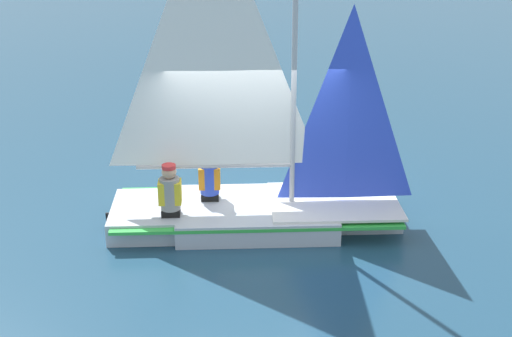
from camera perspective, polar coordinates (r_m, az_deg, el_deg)
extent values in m
plane|color=navy|center=(11.33, 0.00, -4.46)|extent=(260.00, 260.00, 0.00)
cube|color=#B2BCCC|center=(11.26, 0.00, -3.66)|extent=(2.86, 2.35, 0.35)
cube|color=#B2BCCC|center=(11.46, 8.75, -3.45)|extent=(1.27, 1.19, 0.35)
cube|color=#B2BCCC|center=(11.32, -8.86, -3.79)|extent=(1.43, 1.64, 0.35)
cube|color=green|center=(11.21, 0.00, -3.15)|extent=(4.68, 3.01, 0.05)
cube|color=silver|center=(11.29, 6.25, -2.63)|extent=(2.39, 2.08, 0.04)
cylinder|color=#B7B7BC|center=(10.45, 3.10, 9.21)|extent=(0.08, 0.08, 4.79)
cylinder|color=#B7B7BC|center=(10.92, -3.33, 0.21)|extent=(2.27, 0.87, 0.07)
pyramid|color=white|center=(10.34, -3.58, 10.67)|extent=(2.15, 0.81, 3.98)
pyramid|color=blue|center=(10.77, 7.47, 5.05)|extent=(1.44, 0.55, 2.99)
cube|color=black|center=(11.42, -11.71, -4.05)|extent=(0.09, 0.06, 0.25)
cube|color=black|center=(11.43, -3.68, -2.99)|extent=(0.34, 0.32, 0.45)
cylinder|color=blue|center=(11.24, -3.74, -0.80)|extent=(0.38, 0.38, 0.50)
cube|color=orange|center=(11.23, -3.74, -0.68)|extent=(0.41, 0.36, 0.35)
sphere|color=tan|center=(11.11, -3.78, 0.86)|extent=(0.22, 0.22, 0.22)
cylinder|color=blue|center=(11.08, -3.79, 1.26)|extent=(0.27, 0.27, 0.06)
cube|color=black|center=(10.96, -6.78, -4.26)|extent=(0.34, 0.32, 0.45)
cylinder|color=gray|center=(10.76, -6.89, -1.99)|extent=(0.38, 0.38, 0.50)
cube|color=yellow|center=(10.75, -6.90, -1.87)|extent=(0.41, 0.36, 0.35)
sphere|color=tan|center=(10.62, -6.98, -0.27)|extent=(0.22, 0.22, 0.22)
cylinder|color=red|center=(10.59, -7.00, 0.14)|extent=(0.27, 0.27, 0.06)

